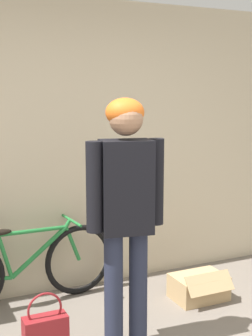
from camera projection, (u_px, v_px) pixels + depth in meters
wall_back at (60, 148)px, 4.14m from camera, size 8.00×0.07×2.60m
person at (126, 198)px, 3.16m from camera, size 0.57×0.30×1.75m
bicycle at (25, 267)px, 3.91m from camera, size 1.61×0.46×0.71m
handbag at (45, 332)px, 3.23m from camera, size 0.30×0.14×0.43m
cardboard_box at (199, 287)px, 4.08m from camera, size 0.46×0.39×0.27m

